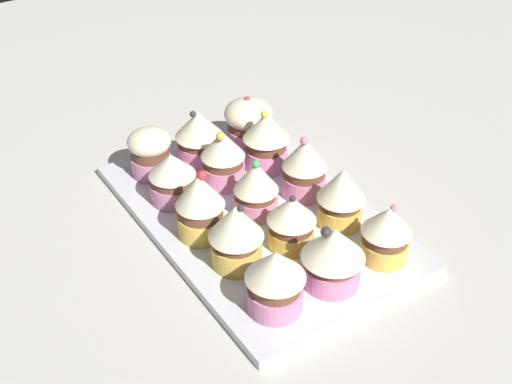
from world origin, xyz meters
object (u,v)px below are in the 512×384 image
object	(u,v)px
cupcake_4	(248,122)
cupcake_13	(172,177)
cupcake_3	(266,139)
cupcake_10	(275,279)
cupcake_0	(386,233)
cupcake_11	(236,234)
cupcake_2	(306,168)
cupcake_9	(196,137)
cupcake_5	(330,256)
cupcake_6	(293,220)
cupcake_12	(198,203)
cupcake_1	(341,195)
cupcake_8	(220,158)
cupcake_14	(150,151)
cupcake_7	(254,190)
baking_tray	(256,216)

from	to	relation	value
cupcake_4	cupcake_13	distance (cm)	15.94
cupcake_3	cupcake_10	distance (cm)	26.02
cupcake_0	cupcake_11	distance (cm)	16.42
cupcake_2	cupcake_11	bearing A→B (deg)	113.97
cupcake_2	cupcake_9	world-z (taller)	cupcake_2
cupcake_4	cupcake_10	distance (cm)	31.81
cupcake_4	cupcake_11	xyz separation A→B (cm)	(-20.21, 14.50, 0.59)
cupcake_3	cupcake_9	size ratio (longest dim) A/B	1.10
cupcake_3	cupcake_4	bearing A→B (deg)	-10.41
cupcake_4	cupcake_5	world-z (taller)	cupcake_5
cupcake_11	cupcake_13	bearing A→B (deg)	1.19
cupcake_3	cupcake_6	bearing A→B (deg)	156.70
cupcake_5	cupcake_12	xyz separation A→B (cm)	(15.08, 7.12, 0.38)
cupcake_4	cupcake_13	world-z (taller)	cupcake_4
cupcake_0	cupcake_12	xyz separation A→B (cm)	(15.07, 14.99, 0.75)
cupcake_1	cupcake_10	distance (cm)	16.05
cupcake_0	cupcake_8	xyz separation A→B (cm)	(22.24, 7.90, 0.32)
cupcake_0	cupcake_14	size ratio (longest dim) A/B	1.09
cupcake_3	cupcake_0	bearing A→B (deg)	-177.81
cupcake_8	cupcake_11	xyz separation A→B (cm)	(-14.11, 6.35, 0.31)
cupcake_12	cupcake_7	bearing A→B (deg)	-95.63
cupcake_14	cupcake_8	bearing A→B (deg)	-136.97
cupcake_0	cupcake_2	world-z (taller)	cupcake_2
cupcake_5	cupcake_7	xyz separation A→B (cm)	(14.38, -0.00, -0.20)
cupcake_10	cupcake_12	xyz separation A→B (cm)	(14.86, 0.41, 0.36)
cupcake_4	cupcake_9	size ratio (longest dim) A/B	0.92
cupcake_5	cupcake_10	distance (cm)	6.71
cupcake_4	cupcake_9	world-z (taller)	cupcake_9
cupcake_10	baking_tray	bearing A→B (deg)	-26.30
cupcake_6	cupcake_7	xyz separation A→B (cm)	(7.00, 0.58, 0.21)
cupcake_1	cupcake_4	world-z (taller)	cupcake_1
baking_tray	cupcake_1	distance (cm)	11.10
cupcake_10	cupcake_3	bearing A→B (deg)	-31.83
cupcake_9	cupcake_14	world-z (taller)	cupcake_9
cupcake_7	cupcake_11	world-z (taller)	cupcake_11
cupcake_2	cupcake_14	distance (cm)	20.34
cupcake_2	cupcake_10	size ratio (longest dim) A/B	1.12
cupcake_1	cupcake_7	world-z (taller)	cupcake_1
cupcake_11	cupcake_6	bearing A→B (deg)	-96.22
cupcake_0	cupcake_6	distance (cm)	10.37
cupcake_3	cupcake_11	size ratio (longest dim) A/B	1.04
cupcake_5	cupcake_9	distance (cm)	28.36
cupcake_0	cupcake_9	bearing A→B (deg)	15.52
cupcake_7	cupcake_3	bearing A→B (deg)	-41.45
cupcake_4	cupcake_8	distance (cm)	10.19
cupcake_5	cupcake_9	xyz separation A→B (cm)	(28.36, -0.00, -0.02)
cupcake_9	cupcake_12	bearing A→B (deg)	151.80
cupcake_1	cupcake_7	distance (cm)	10.23
cupcake_0	cupcake_6	xyz separation A→B (cm)	(7.37, 7.29, -0.05)
cupcake_1	cupcake_9	world-z (taller)	same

